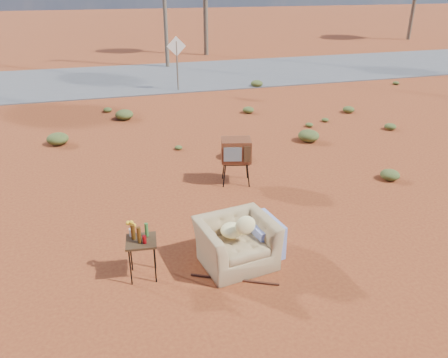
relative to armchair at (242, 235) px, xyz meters
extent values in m
plane|color=brown|center=(-0.18, 0.26, -0.48)|extent=(140.00, 140.00, 0.00)
cube|color=#565659|center=(-0.18, 15.26, -0.46)|extent=(140.00, 7.00, 0.04)
imported|color=#9A7D54|center=(-0.10, -0.03, 0.03)|extent=(1.26, 0.92, 1.02)
ellipsoid|color=#EEDF91|center=(-0.16, 0.01, 0.12)|extent=(0.37, 0.37, 0.22)
ellipsoid|color=#EEDF91|center=(-0.02, -0.22, 0.31)|extent=(0.33, 0.16, 0.33)
cube|color=navy|center=(0.42, 0.15, -0.18)|extent=(0.59, 0.82, 0.60)
cube|color=black|center=(0.84, 2.91, 0.05)|extent=(0.67, 0.57, 0.03)
cylinder|color=black|center=(0.53, 2.78, -0.21)|extent=(0.03, 0.03, 0.53)
cylinder|color=black|center=(1.05, 2.65, -0.21)|extent=(0.03, 0.03, 0.53)
cylinder|color=black|center=(0.63, 3.18, -0.21)|extent=(0.03, 0.03, 0.53)
cylinder|color=black|center=(1.15, 3.05, -0.21)|extent=(0.03, 0.03, 0.53)
cube|color=brown|center=(0.84, 2.91, 0.32)|extent=(0.75, 0.65, 0.50)
cube|color=slate|center=(0.69, 2.68, 0.32)|extent=(0.38, 0.11, 0.32)
cube|color=#472D19|center=(1.00, 2.60, 0.32)|extent=(0.15, 0.06, 0.36)
cube|color=#382714|center=(-1.59, 0.02, 0.16)|extent=(0.51, 0.51, 0.04)
cylinder|color=black|center=(-1.80, -0.14, -0.16)|extent=(0.02, 0.02, 0.64)
cylinder|color=black|center=(-1.43, -0.18, -0.16)|extent=(0.02, 0.02, 0.64)
cylinder|color=black|center=(-1.75, 0.23, -0.16)|extent=(0.02, 0.02, 0.64)
cylinder|color=black|center=(-1.39, 0.18, -0.16)|extent=(0.02, 0.02, 0.64)
cylinder|color=#43260B|center=(-1.70, 0.08, 0.30)|extent=(0.06, 0.06, 0.24)
cylinder|color=#43260B|center=(-1.62, -0.05, 0.31)|extent=(0.06, 0.06, 0.26)
cylinder|color=#30632A|center=(-1.49, 0.10, 0.29)|extent=(0.05, 0.05, 0.22)
cylinder|color=#AC0D14|center=(-1.55, -0.07, 0.24)|extent=(0.06, 0.06, 0.12)
cylinder|color=silver|center=(-1.71, 0.17, 0.25)|extent=(0.07, 0.07, 0.13)
ellipsoid|color=gold|center=(-1.71, 0.17, 0.40)|extent=(0.15, 0.15, 0.11)
cylinder|color=#4D2414|center=(-0.27, -0.49, -0.46)|extent=(1.25, 0.66, 0.04)
cylinder|color=brown|center=(1.32, 12.26, 0.52)|extent=(0.06, 0.06, 2.00)
cube|color=silver|center=(1.32, 12.26, 1.32)|extent=(0.78, 0.04, 0.78)
ellipsoid|color=#4A5726|center=(4.32, 2.06, -0.36)|extent=(0.44, 0.44, 0.24)
ellipsoid|color=#4A5726|center=(-3.18, 6.76, -0.31)|extent=(0.60, 0.60, 0.33)
ellipsoid|color=#4A5726|center=(6.62, 5.26, -0.38)|extent=(0.36, 0.36, 0.20)
ellipsoid|color=#4A5726|center=(3.02, 8.26, -0.37)|extent=(0.40, 0.40, 0.22)
ellipsoid|color=#4A5726|center=(-1.68, 9.76, -0.39)|extent=(0.30, 0.30, 0.17)
camera|label=1|loc=(-1.97, -5.69, 3.75)|focal=35.00mm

